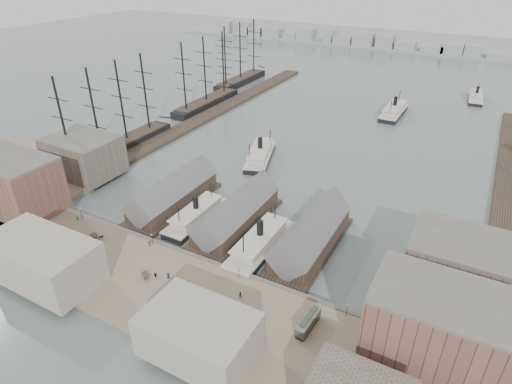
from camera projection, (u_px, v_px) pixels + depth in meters
The scene contains 39 objects.
ground at pixel (208, 252), 128.18m from camera, with size 900.00×900.00×0.00m, color #53605D.
quay at pixel (165, 290), 112.42m from camera, with size 180.00×30.00×2.00m, color #7B6A53.
seawall at pixel (198, 259), 123.64m from camera, with size 180.00×1.20×2.30m, color #59544C.
west_wharf at pixel (208, 115), 232.58m from camera, with size 10.00×220.00×1.60m, color #2D231C.
east_wharf at pixel (509, 184), 163.89m from camera, with size 10.00×180.00×1.60m, color #2D231C.
ferry_shed_west at pixel (173, 194), 149.66m from camera, with size 14.00×42.00×12.60m.
ferry_shed_center at pixel (237, 213), 138.78m from camera, with size 14.00×42.00×12.60m.
ferry_shed_east at pixel (311, 235), 127.91m from camera, with size 14.00×42.00×12.60m.
warehouse_west_front at pixel (12, 184), 142.88m from camera, with size 32.00×18.00×18.00m, color brown.
warehouse_west_back at pixel (84, 156), 166.77m from camera, with size 26.00×20.00×14.00m, color #60564C.
warehouse_east_front at pixel (444, 336), 85.76m from camera, with size 30.00×18.00×19.00m, color brown.
warehouse_east_back at pixel (466, 270), 106.52m from camera, with size 28.00×20.00×15.00m, color #60564C.
street_bldg_center at pixel (199, 334), 91.94m from camera, with size 24.00×16.00×10.00m, color gray.
street_bldg_west at pixel (43, 260), 112.35m from camera, with size 30.00×16.00×12.00m, color gray.
lamp_post_far_w at pixel (81, 212), 139.33m from camera, with size 0.44×0.44×3.92m.
lamp_post_near_w at pixel (152, 238), 126.79m from camera, with size 0.44×0.44×3.92m.
lamp_post_near_e at pixel (239, 269), 114.24m from camera, with size 0.44×0.44×3.92m.
lamp_post_far_e at pixel (347, 308), 101.70m from camera, with size 0.44×0.44×3.92m.
far_shore at pixel (417, 47), 382.25m from camera, with size 500.00×40.00×15.72m.
ferry_docked_west at pixel (197, 215), 142.06m from camera, with size 8.38×27.92×9.97m.
ferry_docked_east at pixel (260, 243), 128.20m from camera, with size 9.14×30.46×10.88m.
ferry_open_near at pixel (260, 154), 183.73m from camera, with size 18.08×31.78×10.87m.
ferry_open_mid at pixel (394, 111), 233.77m from camera, with size 9.68×31.32×11.15m.
ferry_open_far at pixel (476, 97), 256.96m from camera, with size 10.13×26.48×9.24m.
sailing_ship_near at pixel (115, 147), 190.00m from camera, with size 9.59×66.06×39.42m.
sailing_ship_mid at pixel (206, 102), 247.27m from camera, with size 9.45×54.62×38.86m.
sailing_ship_far at pixel (241, 79), 290.00m from camera, with size 9.54×53.01×39.23m.
tram at pixel (308, 322), 99.16m from camera, with size 3.09×9.63×3.37m.
horse_cart_left at pixel (99, 237), 130.60m from camera, with size 4.74×2.35×1.45m.
horse_cart_center at pixel (151, 275), 115.02m from camera, with size 4.71×3.33×1.46m.
horse_cart_right at pixel (226, 305), 105.24m from camera, with size 4.57×1.56×1.57m.
pedestrian_0 at pixel (77, 218), 139.21m from camera, with size 0.64×0.47×1.75m, color black.
pedestrian_1 at pixel (47, 239), 129.13m from camera, with size 0.83×0.64×1.70m, color black.
pedestrian_2 at pixel (150, 244), 127.06m from camera, with size 1.15×0.66×1.78m, color black.
pedestrian_3 at pixel (99, 262), 119.62m from camera, with size 1.07×0.44×1.82m, color black.
pedestrian_4 at pixel (168, 275), 114.80m from camera, with size 0.83×0.54×1.70m, color black.
pedestrian_5 at pixel (189, 283), 112.22m from camera, with size 0.59×0.43×1.61m, color black.
pedestrian_6 at pixel (240, 295), 108.26m from camera, with size 0.89×0.69×1.83m, color black.
pedestrian_7 at pixel (265, 339), 95.93m from camera, with size 1.17×0.67×1.82m, color black.
Camera 1 is at (61.94, -83.11, 78.89)m, focal length 30.00 mm.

